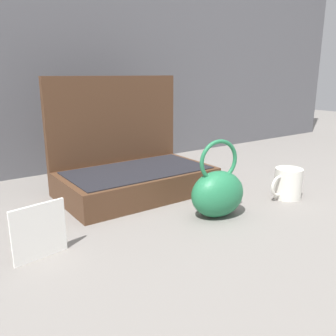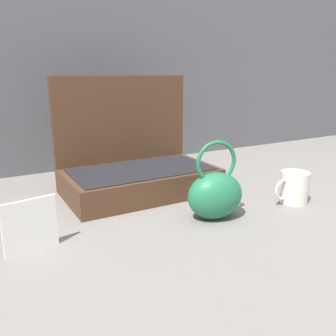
% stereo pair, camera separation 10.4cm
% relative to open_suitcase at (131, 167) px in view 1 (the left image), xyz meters
% --- Properties ---
extents(ground_plane, '(6.00, 6.00, 0.00)m').
position_rel_open_suitcase_xyz_m(ground_plane, '(0.04, -0.16, -0.08)').
color(ground_plane, slate).
extents(open_suitcase, '(0.49, 0.29, 0.38)m').
position_rel_open_suitcase_xyz_m(open_suitcase, '(0.00, 0.00, 0.00)').
color(open_suitcase, '#4C301E').
rests_on(open_suitcase, ground_plane).
extents(teal_pouch_handbag, '(0.17, 0.13, 0.22)m').
position_rel_open_suitcase_xyz_m(teal_pouch_handbag, '(0.09, -0.33, -0.01)').
color(teal_pouch_handbag, '#237247').
rests_on(teal_pouch_handbag, ground_plane).
extents(coffee_mug, '(0.12, 0.09, 0.10)m').
position_rel_open_suitcase_xyz_m(coffee_mug, '(0.38, -0.35, -0.04)').
color(coffee_mug, silver).
rests_on(coffee_mug, ground_plane).
extents(info_card_left, '(0.12, 0.03, 0.12)m').
position_rel_open_suitcase_xyz_m(info_card_left, '(-0.38, -0.28, -0.02)').
color(info_card_left, white).
rests_on(info_card_left, ground_plane).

